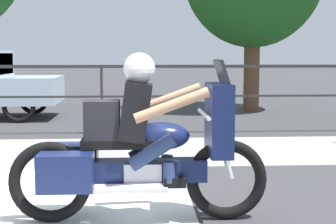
% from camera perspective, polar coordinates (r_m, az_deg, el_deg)
% --- Properties ---
extents(ground_plane, '(120.00, 120.00, 0.00)m').
position_cam_1_polar(ground_plane, '(4.97, -11.35, -11.81)').
color(ground_plane, '#38383A').
extents(sidewalk_band, '(44.00, 2.40, 0.01)m').
position_cam_1_polar(sidewalk_band, '(8.25, -8.09, -4.34)').
color(sidewalk_band, '#99968E').
rests_on(sidewalk_band, ground).
extents(fence_railing, '(36.00, 0.05, 1.33)m').
position_cam_1_polar(fence_railing, '(9.81, -7.37, 3.52)').
color(fence_railing, '#232326').
rests_on(fence_railing, ground).
extents(motorcycle, '(2.39, 0.76, 1.56)m').
position_cam_1_polar(motorcycle, '(4.74, -3.23, -3.90)').
color(motorcycle, black).
rests_on(motorcycle, ground).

